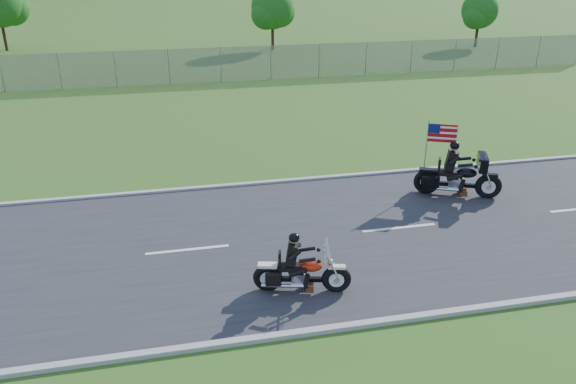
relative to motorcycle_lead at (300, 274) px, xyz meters
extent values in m
plane|color=#3B5119|center=(-0.50, 2.48, -0.49)|extent=(420.00, 420.00, 0.00)
cube|color=#28282B|center=(-0.50, 2.48, -0.47)|extent=(120.00, 8.00, 0.04)
cube|color=#9E9B93|center=(-0.50, 6.53, -0.44)|extent=(120.00, 0.18, 0.12)
cube|color=#9E9B93|center=(-0.50, -1.57, -0.44)|extent=(120.00, 0.18, 0.12)
cube|color=gray|center=(-5.50, 22.48, 0.51)|extent=(60.00, 0.03, 2.00)
cylinder|color=#382316|center=(5.50, 32.48, 0.77)|extent=(0.22, 0.22, 2.52)
sphere|color=#165317|center=(5.50, 32.48, 2.66)|extent=(3.20, 3.20, 3.20)
sphere|color=#165317|center=(6.14, 32.96, 2.30)|extent=(2.40, 2.40, 2.40)
sphere|color=#165317|center=(4.94, 32.08, 2.21)|extent=(2.24, 2.24, 2.24)
cylinder|color=#382316|center=(-14.50, 36.48, 0.91)|extent=(0.22, 0.22, 2.80)
sphere|color=#165317|center=(-13.78, 37.02, 2.61)|extent=(2.70, 2.70, 2.70)
cylinder|color=#382316|center=(21.50, 30.48, 0.63)|extent=(0.22, 0.22, 2.24)
sphere|color=#165317|center=(21.50, 30.48, 2.31)|extent=(2.80, 2.80, 2.80)
sphere|color=#165317|center=(22.06, 30.90, 1.99)|extent=(2.10, 2.10, 2.10)
sphere|color=#165317|center=(21.01, 30.13, 1.91)|extent=(1.96, 1.96, 1.96)
torus|color=black|center=(0.81, -0.20, -0.13)|extent=(0.72, 0.33, 0.70)
torus|color=black|center=(-0.74, 0.19, -0.13)|extent=(0.72, 0.33, 0.70)
ellipsoid|color=red|center=(0.24, -0.06, 0.21)|extent=(0.58, 0.42, 0.26)
cube|color=black|center=(-0.24, 0.06, 0.17)|extent=(0.57, 0.40, 0.11)
cube|color=black|center=(-0.19, 0.05, 0.54)|extent=(0.31, 0.42, 0.52)
sphere|color=black|center=(-0.15, 0.04, 0.94)|extent=(0.31, 0.31, 0.25)
cube|color=silver|center=(0.60, -0.15, 0.66)|extent=(0.14, 0.43, 0.38)
torus|color=black|center=(7.07, 3.87, -0.07)|extent=(0.85, 0.52, 0.84)
torus|color=black|center=(5.32, 4.64, -0.07)|extent=(0.85, 0.52, 0.84)
ellipsoid|color=black|center=(6.42, 4.16, 0.34)|extent=(0.72, 0.59, 0.32)
cube|color=black|center=(5.88, 4.39, 0.29)|extent=(0.71, 0.56, 0.14)
cube|color=black|center=(5.94, 4.37, 0.73)|extent=(0.43, 0.52, 0.62)
sphere|color=black|center=(5.99, 4.35, 1.22)|extent=(0.40, 0.40, 0.30)
cube|color=black|center=(6.82, 3.99, 0.73)|extent=(0.59, 0.93, 0.45)
cube|color=#B70C11|center=(5.72, 4.71, 1.52)|extent=(0.84, 0.38, 0.59)
camera|label=1|loc=(-2.63, -10.82, 7.00)|focal=35.00mm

